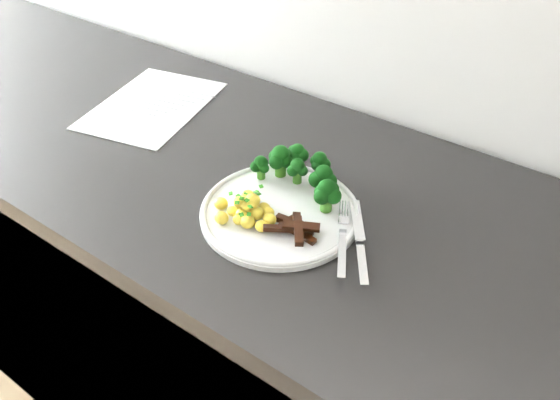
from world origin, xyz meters
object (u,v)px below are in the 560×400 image
(recipe_paper, at_px, (152,105))
(plate, at_px, (280,211))
(beef_strips, at_px, (296,227))
(fork, at_px, (343,241))
(counter, at_px, (260,339))
(knife, at_px, (360,250))
(potatoes, at_px, (248,209))
(broccoli, at_px, (304,171))

(recipe_paper, distance_m, plate, 0.44)
(plate, xyz_separation_m, beef_strips, (0.05, -0.03, 0.01))
(recipe_paper, distance_m, fork, 0.56)
(counter, height_order, plate, plate)
(recipe_paper, height_order, beef_strips, beef_strips)
(plate, distance_m, knife, 0.15)
(counter, distance_m, fork, 0.51)
(counter, height_order, potatoes, potatoes)
(counter, bearing_deg, fork, -16.94)
(recipe_paper, distance_m, beef_strips, 0.49)
(plate, bearing_deg, knife, -1.64)
(potatoes, bearing_deg, counter, 123.24)
(plate, bearing_deg, counter, 150.05)
(knife, bearing_deg, recipe_paper, 166.64)
(plate, height_order, beef_strips, beef_strips)
(fork, height_order, knife, fork)
(counter, xyz_separation_m, beef_strips, (0.14, -0.08, 0.46))
(broccoli, height_order, fork, broccoli)
(knife, bearing_deg, counter, 166.35)
(counter, distance_m, broccoli, 0.50)
(counter, relative_size, fork, 15.51)
(counter, relative_size, recipe_paper, 7.23)
(knife, bearing_deg, plate, 178.36)
(counter, distance_m, knife, 0.51)
(beef_strips, xyz_separation_m, knife, (0.10, 0.02, -0.01))
(knife, bearing_deg, broccoli, 153.36)
(broccoli, bearing_deg, knife, -26.64)
(counter, bearing_deg, potatoes, -56.76)
(recipe_paper, xyz_separation_m, knife, (0.56, -0.13, 0.01))
(potatoes, height_order, fork, potatoes)
(potatoes, distance_m, knife, 0.18)
(plate, height_order, potatoes, potatoes)
(recipe_paper, relative_size, potatoes, 3.06)
(potatoes, bearing_deg, beef_strips, 8.43)
(beef_strips, bearing_deg, recipe_paper, 161.40)
(beef_strips, xyz_separation_m, fork, (0.07, 0.02, -0.00))
(counter, relative_size, beef_strips, 30.12)
(plate, height_order, fork, fork)
(fork, xyz_separation_m, knife, (0.03, 0.01, -0.01))
(potatoes, bearing_deg, broccoli, 74.68)
(counter, relative_size, knife, 15.26)
(plate, bearing_deg, fork, -5.24)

